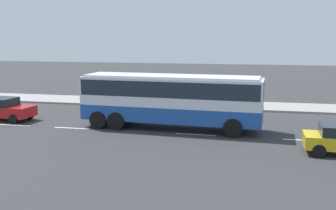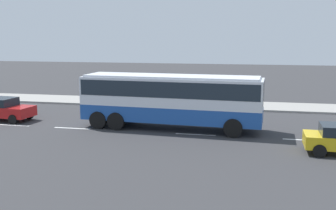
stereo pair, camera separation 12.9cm
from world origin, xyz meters
name	(u,v)px [view 1 (the left image)]	position (x,y,z in m)	size (l,w,h in m)	color
ground_plane	(196,127)	(0.00, 0.00, 0.00)	(120.00, 120.00, 0.00)	#333335
sidewalk_curb	(210,105)	(0.00, 8.25, 0.07)	(80.00, 4.00, 0.15)	gray
lane_centreline	(181,134)	(-0.64, -1.93, 0.00)	(33.46, 0.16, 0.01)	white
coach_bus	(171,96)	(-1.51, -0.72, 2.09)	(11.33, 3.30, 3.36)	#1E4C9E
car_red_compact	(3,108)	(-13.45, -0.63, 0.82)	(4.31, 2.22, 1.56)	#B21919
pedestrian_near_curb	(171,93)	(-3.15, 7.14, 1.16)	(0.32, 0.32, 1.74)	#38334C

